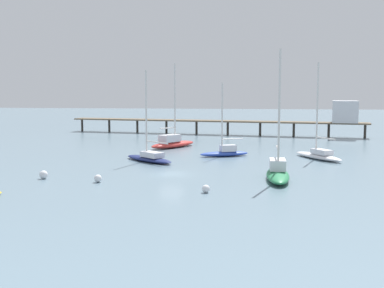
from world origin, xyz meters
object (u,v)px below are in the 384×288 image
Objects in this scene: sailboat_blue at (225,151)px; sailboat_white at (319,154)px; pier at (285,116)px; sailboat_navy at (149,157)px; mooring_buoy_inner at (44,175)px; sailboat_red at (172,142)px; sailboat_green at (278,172)px; mooring_buoy_far at (206,189)px; mooring_buoy_near at (98,179)px.

sailboat_blue is 13.06m from sailboat_white.
sailboat_blue is (-10.28, -32.43, -3.47)m from pier.
mooring_buoy_inner is (-8.46, -13.99, -0.22)m from sailboat_navy.
sailboat_blue is at bearing 48.62° from mooring_buoy_inner.
sailboat_red is 1.01× the size of sailboat_green.
mooring_buoy_far is (-0.15, -25.37, -0.34)m from sailboat_blue.
mooring_buoy_near is at bearing -97.64° from sailboat_navy.
sailboat_white is at bearing -25.74° from sailboat_red.
sailboat_green is 15.19× the size of mooring_buoy_inner.
pier reaches higher than mooring_buoy_far.
mooring_buoy_near is at bearing -10.32° from mooring_buoy_inner.
sailboat_red reaches higher than sailboat_green.
sailboat_blue is 27.40m from mooring_buoy_inner.
mooring_buoy_inner is at bearing -173.60° from sailboat_green.
mooring_buoy_inner is (-6.42, 1.17, 0.05)m from mooring_buoy_near.
sailboat_green is (6.72, -17.77, 0.16)m from sailboat_blue.
mooring_buoy_near is at bearing -118.29° from sailboat_blue.
pier is 4.84× the size of sailboat_white.
sailboat_red reaches higher than sailboat_white.
sailboat_navy is 0.87× the size of sailboat_red.
sailboat_green is 18.84m from mooring_buoy_near.
mooring_buoy_near is 6.53m from mooring_buoy_inner.
mooring_buoy_inner reaches higher than mooring_buoy_near.
sailboat_navy is 19.84m from sailboat_green.
sailboat_red is 36.12m from mooring_buoy_far.
sailboat_navy is at bearing 145.63° from sailboat_green.
sailboat_red reaches higher than mooring_buoy_far.
sailboat_blue is (9.36, -9.56, -0.18)m from sailboat_red.
sailboat_navy is 21.07m from mooring_buoy_far.
sailboat_blue reaches higher than mooring_buoy_inner.
sailboat_red is 17.30× the size of mooring_buoy_near.
sailboat_blue is at bearing -107.59° from pier.
sailboat_red reaches higher than sailboat_blue.
sailboat_blue is 0.79× the size of sailboat_white.
sailboat_navy is 16.28× the size of mooring_buoy_far.
pier is 80.14× the size of mooring_buoy_near.
pier reaches higher than mooring_buoy_near.
sailboat_white is at bearing 13.29° from sailboat_navy.
sailboat_blue is 13.14× the size of mooring_buoy_near.
sailboat_navy is 23.28m from sailboat_white.
mooring_buoy_near reaches higher than mooring_buoy_far.
pier is at bearing 67.92° from mooring_buoy_near.
mooring_buoy_near is (-24.69, -20.51, -0.34)m from sailboat_white.
mooring_buoy_far is (9.21, -34.93, -0.53)m from sailboat_red.
sailboat_red is at bearing 154.26° from sailboat_white.
sailboat_navy reaches higher than sailboat_blue.
sailboat_navy is 0.89× the size of sailboat_green.
sailboat_red is at bearing 120.46° from sailboat_green.
sailboat_blue is 19.00m from sailboat_green.
mooring_buoy_near is at bearing -94.27° from sailboat_red.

